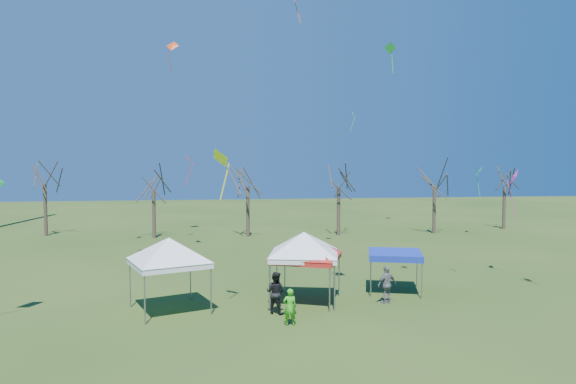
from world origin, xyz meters
name	(u,v)px	position (x,y,z in m)	size (l,w,h in m)	color
ground	(332,314)	(0.00, 0.00, 0.00)	(140.00, 140.00, 0.00)	#274315
tree_0	(44,166)	(-20.85, 27.38, 6.49)	(3.83, 3.83, 8.44)	#3D2D21
tree_1	(153,173)	(-10.77, 24.65, 5.79)	(3.42, 3.42, 7.54)	#3D2D21
tree_2	(248,168)	(-2.37, 24.38, 6.29)	(3.71, 3.71, 8.18)	#3D2D21
tree_3	(339,170)	(6.03, 24.04, 6.08)	(3.59, 3.59, 7.91)	#3D2D21
tree_4	(435,170)	(15.36, 24.00, 6.06)	(3.58, 3.58, 7.89)	#3D2D21
tree_5	(505,173)	(23.72, 26.07, 5.73)	(3.39, 3.39, 7.46)	#3D2D21
tent_white_west	(169,243)	(-7.31, 1.49, 3.17)	(4.16, 4.16, 3.93)	gray
tent_white_mid	(304,237)	(-0.93, 2.19, 3.22)	(4.41, 4.41, 3.99)	gray
tent_red	(306,240)	(-0.85, 2.13, 3.08)	(4.01, 4.01, 3.82)	gray
tent_blue	(395,255)	(4.16, 3.47, 1.95)	(3.36, 3.36, 2.13)	gray
person_grey	(387,285)	(3.00, 1.34, 0.92)	(1.08, 0.45, 1.84)	slate
person_green	(290,307)	(-2.12, -1.33, 0.78)	(0.57, 0.38, 1.57)	green
person_dark	(275,293)	(-2.53, 0.46, 0.95)	(0.93, 0.72, 1.90)	black
kite_2	(172,46)	(-8.85, 23.51, 16.81)	(1.31, 1.06, 2.78)	#F1420C
kite_18	(390,49)	(5.10, 7.35, 13.52)	(0.72, 0.32, 1.89)	#17982A
kite_19	(353,115)	(6.91, 22.39, 11.03)	(0.63, 0.79, 1.90)	green
kite_13	(189,160)	(-7.30, 18.41, 6.98)	(0.72, 1.00, 2.48)	red
kite_1	(221,158)	(-4.92, 0.90, 7.04)	(1.20, 1.28, 2.36)	#E5F91A
kite_17	(513,178)	(12.07, 5.60, 5.93)	(0.78, 1.09, 3.00)	#D42F8D
kite_12	(479,172)	(18.58, 21.67, 5.94)	(0.96, 1.21, 3.32)	green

